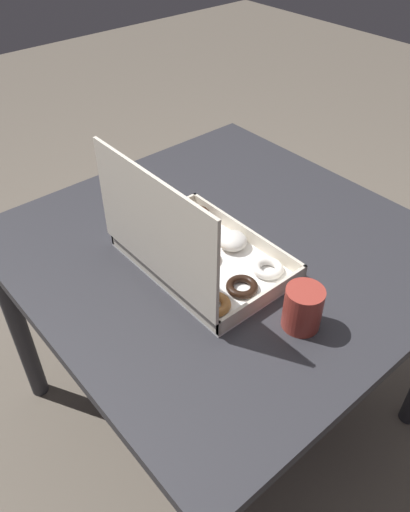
{
  "coord_description": "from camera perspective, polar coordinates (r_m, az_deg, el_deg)",
  "views": [
    {
      "loc": [
        -0.72,
        0.68,
        1.5
      ],
      "look_at": [
        -0.02,
        0.09,
        0.73
      ],
      "focal_mm": 35.0,
      "sensor_mm": 36.0,
      "label": 1
    }
  ],
  "objects": [
    {
      "name": "coffee_mug",
      "position": [
        1.05,
        11.13,
        -5.79
      ],
      "size": [
        0.08,
        0.08,
        0.1
      ],
      "color": "#A3382D",
      "rests_on": "dining_table"
    },
    {
      "name": "donut_box",
      "position": [
        1.17,
        -1.45,
        1.05
      ],
      "size": [
        0.4,
        0.28,
        0.3
      ],
      "color": "white",
      "rests_on": "dining_table"
    },
    {
      "name": "ground_plane",
      "position": [
        1.8,
        1.65,
        -16.44
      ],
      "size": [
        8.0,
        8.0,
        0.0
      ],
      "primitive_type": "plane",
      "color": "#6B6054"
    },
    {
      "name": "dining_table",
      "position": [
        1.33,
        2.13,
        -1.69
      ],
      "size": [
        1.0,
        0.99,
        0.71
      ],
      "color": "#2D2D33",
      "rests_on": "ground_plane"
    }
  ]
}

